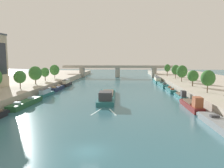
{
  "coord_description": "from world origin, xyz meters",
  "views": [
    {
      "loc": [
        4.49,
        -24.92,
        11.68
      ],
      "look_at": [
        0.0,
        48.35,
        2.72
      ],
      "focal_mm": 33.48,
      "sensor_mm": 36.0,
      "label": 1
    }
  ],
  "objects_px": {
    "tree_left_past_mid": "(20,77)",
    "tree_right_nearest": "(193,76)",
    "barge_midriver": "(107,96)",
    "tree_left_distant": "(45,72)",
    "moored_boat_left_far": "(57,88)",
    "tree_right_past_mid": "(208,78)",
    "moored_boat_right_downstream": "(222,126)",
    "moored_boat_right_midway": "(192,105)",
    "tree_right_far": "(176,70)",
    "tree_right_third": "(182,71)",
    "moored_boat_right_second": "(163,85)",
    "tree_left_midway": "(35,73)",
    "moored_boat_right_gap_after": "(181,96)",
    "moored_boat_right_far": "(170,90)",
    "moored_boat_left_near": "(46,93)",
    "moored_boat_left_gap_after": "(26,103)",
    "moored_boat_left_end": "(67,83)",
    "tree_left_nearest": "(55,70)",
    "moored_boat_right_near": "(157,80)",
    "tree_right_second": "(167,68)",
    "bridge_far": "(118,70)"
  },
  "relations": [
    {
      "from": "tree_left_distant",
      "to": "moored_boat_left_end",
      "type": "bearing_deg",
      "value": 21.06
    },
    {
      "from": "moored_boat_right_second",
      "to": "moored_boat_right_far",
      "type": "bearing_deg",
      "value": -89.01
    },
    {
      "from": "moored_boat_left_gap_after",
      "to": "tree_left_nearest",
      "type": "height_order",
      "value": "tree_left_nearest"
    },
    {
      "from": "tree_right_far",
      "to": "barge_midriver",
      "type": "bearing_deg",
      "value": -125.9
    },
    {
      "from": "moored_boat_right_midway",
      "to": "moored_boat_right_second",
      "type": "bearing_deg",
      "value": 89.5
    },
    {
      "from": "bridge_far",
      "to": "moored_boat_right_midway",
      "type": "bearing_deg",
      "value": -76.32
    },
    {
      "from": "barge_midriver",
      "to": "moored_boat_right_far",
      "type": "relative_size",
      "value": 2.12
    },
    {
      "from": "tree_right_nearest",
      "to": "tree_left_past_mid",
      "type": "bearing_deg",
      "value": -170.55
    },
    {
      "from": "moored_boat_left_far",
      "to": "moored_boat_right_second",
      "type": "distance_m",
      "value": 43.07
    },
    {
      "from": "moored_boat_left_end",
      "to": "moored_boat_right_near",
      "type": "relative_size",
      "value": 0.74
    },
    {
      "from": "moored_boat_left_near",
      "to": "moored_boat_right_gap_after",
      "type": "relative_size",
      "value": 0.97
    },
    {
      "from": "moored_boat_left_far",
      "to": "moored_boat_right_far",
      "type": "distance_m",
      "value": 41.27
    },
    {
      "from": "moored_boat_left_gap_after",
      "to": "tree_left_midway",
      "type": "relative_size",
      "value": 2.17
    },
    {
      "from": "moored_boat_right_second",
      "to": "barge_midriver",
      "type": "bearing_deg",
      "value": -125.84
    },
    {
      "from": "moored_boat_right_near",
      "to": "tree_right_nearest",
      "type": "bearing_deg",
      "value": -77.78
    },
    {
      "from": "moored_boat_right_downstream",
      "to": "moored_boat_right_far",
      "type": "xyz_separation_m",
      "value": [
        0.07,
        39.84,
        -0.03
      ]
    },
    {
      "from": "tree_right_third",
      "to": "moored_boat_right_second",
      "type": "bearing_deg",
      "value": 159.27
    },
    {
      "from": "moored_boat_right_second",
      "to": "moored_boat_left_far",
      "type": "bearing_deg",
      "value": -162.27
    },
    {
      "from": "barge_midriver",
      "to": "moored_boat_right_downstream",
      "type": "bearing_deg",
      "value": -49.24
    },
    {
      "from": "moored_boat_right_far",
      "to": "tree_right_nearest",
      "type": "bearing_deg",
      "value": -25.14
    },
    {
      "from": "tree_left_past_mid",
      "to": "bridge_far",
      "type": "height_order",
      "value": "tree_left_past_mid"
    },
    {
      "from": "tree_right_second",
      "to": "moored_boat_right_far",
      "type": "bearing_deg",
      "value": -99.46
    },
    {
      "from": "moored_boat_right_downstream",
      "to": "moored_boat_right_midway",
      "type": "relative_size",
      "value": 1.23
    },
    {
      "from": "moored_boat_right_midway",
      "to": "tree_left_midway",
      "type": "height_order",
      "value": "tree_left_midway"
    },
    {
      "from": "moored_boat_right_near",
      "to": "bridge_far",
      "type": "relative_size",
      "value": 0.23
    },
    {
      "from": "moored_boat_left_end",
      "to": "tree_right_nearest",
      "type": "xyz_separation_m",
      "value": [
        47.75,
        -16.29,
        4.72
      ]
    },
    {
      "from": "barge_midriver",
      "to": "tree_left_distant",
      "type": "bearing_deg",
      "value": 137.86
    },
    {
      "from": "moored_boat_right_far",
      "to": "bridge_far",
      "type": "bearing_deg",
      "value": 109.98
    },
    {
      "from": "moored_boat_right_downstream",
      "to": "bridge_far",
      "type": "height_order",
      "value": "bridge_far"
    },
    {
      "from": "tree_left_midway",
      "to": "tree_right_past_mid",
      "type": "bearing_deg",
      "value": -15.6
    },
    {
      "from": "barge_midriver",
      "to": "tree_right_far",
      "type": "relative_size",
      "value": 3.71
    },
    {
      "from": "tree_left_past_mid",
      "to": "tree_right_far",
      "type": "xyz_separation_m",
      "value": [
        55.93,
        36.79,
        0.45
      ]
    },
    {
      "from": "tree_left_nearest",
      "to": "tree_left_past_mid",
      "type": "bearing_deg",
      "value": -89.19
    },
    {
      "from": "moored_boat_right_near",
      "to": "tree_left_midway",
      "type": "bearing_deg",
      "value": -148.1
    },
    {
      "from": "moored_boat_right_gap_after",
      "to": "tree_left_past_mid",
      "type": "relative_size",
      "value": 1.84
    },
    {
      "from": "moored_boat_left_far",
      "to": "moored_boat_right_second",
      "type": "relative_size",
      "value": 0.79
    },
    {
      "from": "tree_left_nearest",
      "to": "moored_boat_right_downstream",
      "type": "bearing_deg",
      "value": -51.27
    },
    {
      "from": "tree_left_nearest",
      "to": "moored_boat_right_gap_after",
      "type": "bearing_deg",
      "value": -34.39
    },
    {
      "from": "moored_boat_left_far",
      "to": "tree_right_past_mid",
      "type": "bearing_deg",
      "value": -19.94
    },
    {
      "from": "moored_boat_right_far",
      "to": "tree_right_far",
      "type": "distance_m",
      "value": 26.31
    },
    {
      "from": "moored_boat_left_gap_after",
      "to": "tree_right_past_mid",
      "type": "xyz_separation_m",
      "value": [
        47.19,
        8.3,
        5.75
      ]
    },
    {
      "from": "moored_boat_left_gap_after",
      "to": "tree_left_distant",
      "type": "xyz_separation_m",
      "value": [
        -8.4,
        34.78,
        5.4
      ]
    },
    {
      "from": "tree_right_past_mid",
      "to": "tree_right_far",
      "type": "height_order",
      "value": "tree_right_far"
    },
    {
      "from": "moored_boat_left_far",
      "to": "moored_boat_right_downstream",
      "type": "bearing_deg",
      "value": -44.66
    },
    {
      "from": "moored_boat_right_far",
      "to": "moored_boat_right_second",
      "type": "xyz_separation_m",
      "value": [
        -0.24,
        13.99,
        0.09
      ]
    },
    {
      "from": "tree_right_second",
      "to": "tree_left_past_mid",
      "type": "bearing_deg",
      "value": -137.08
    },
    {
      "from": "barge_midriver",
      "to": "tree_right_third",
      "type": "bearing_deg",
      "value": 43.37
    },
    {
      "from": "moored_boat_right_far",
      "to": "tree_left_distant",
      "type": "distance_m",
      "value": 50.57
    },
    {
      "from": "tree_left_past_mid",
      "to": "tree_right_nearest",
      "type": "relative_size",
      "value": 1.04
    },
    {
      "from": "moored_boat_right_downstream",
      "to": "moored_boat_right_second",
      "type": "bearing_deg",
      "value": 90.18
    }
  ]
}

